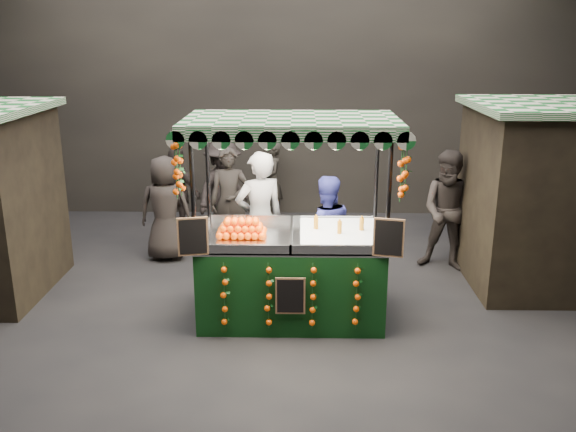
{
  "coord_description": "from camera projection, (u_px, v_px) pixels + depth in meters",
  "views": [
    {
      "loc": [
        0.54,
        -6.97,
        3.52
      ],
      "look_at": [
        0.39,
        0.58,
        1.25
      ],
      "focal_mm": 38.49,
      "sensor_mm": 36.0,
      "label": 1
    }
  ],
  "objects": [
    {
      "name": "juice_stall",
      "position": [
        292.0,
        259.0,
        7.71
      ],
      "size": [
        2.63,
        1.55,
        2.55
      ],
      "color": "black",
      "rests_on": "ground"
    },
    {
      "name": "shopper_5",
      "position": [
        514.0,
        210.0,
        9.48
      ],
      "size": [
        1.63,
        1.42,
        1.78
      ],
      "rotation": [
        0.0,
        0.0,
        2.49
      ],
      "color": "#2D2825",
      "rests_on": "ground"
    },
    {
      "name": "shopper_6",
      "position": [
        273.0,
        181.0,
        11.89
      ],
      "size": [
        0.47,
        0.62,
        1.51
      ],
      "rotation": [
        0.0,
        0.0,
        -1.35
      ],
      "color": "#2E2A25",
      "rests_on": "ground"
    },
    {
      "name": "shopper_3",
      "position": [
        223.0,
        190.0,
        10.77
      ],
      "size": [
        1.21,
        1.27,
        1.73
      ],
      "rotation": [
        0.0,
        0.0,
        0.88
      ],
      "color": "black",
      "rests_on": "ground"
    },
    {
      "name": "shopper_0",
      "position": [
        230.0,
        202.0,
        9.92
      ],
      "size": [
        0.65,
        0.44,
        1.77
      ],
      "rotation": [
        0.0,
        0.0,
        0.02
      ],
      "color": "#292421",
      "rests_on": "ground"
    },
    {
      "name": "vendor_blue",
      "position": [
        325.0,
        233.0,
        8.62
      ],
      "size": [
        0.88,
        0.73,
        1.63
      ],
      "rotation": [
        0.0,
        0.0,
        3.29
      ],
      "color": "navy",
      "rests_on": "ground"
    },
    {
      "name": "shopper_2",
      "position": [
        178.0,
        194.0,
        10.64
      ],
      "size": [
        1.05,
        0.83,
        1.66
      ],
      "rotation": [
        0.0,
        0.0,
        2.63
      ],
      "color": "#292221",
      "rests_on": "ground"
    },
    {
      "name": "vendor_grey",
      "position": [
        260.0,
        219.0,
        8.7
      ],
      "size": [
        0.84,
        0.72,
        1.95
      ],
      "rotation": [
        0.0,
        0.0,
        3.57
      ],
      "color": "gray",
      "rests_on": "ground"
    },
    {
      "name": "ground",
      "position": [
        256.0,
        325.0,
        7.7
      ],
      "size": [
        12.0,
        12.0,
        0.0
      ],
      "primitive_type": "plane",
      "color": "black",
      "rests_on": "ground"
    },
    {
      "name": "shopper_1",
      "position": [
        450.0,
        211.0,
        9.29
      ],
      "size": [
        1.08,
        0.96,
        1.84
      ],
      "rotation": [
        0.0,
        0.0,
        -0.35
      ],
      "color": "#2E2825",
      "rests_on": "ground"
    },
    {
      "name": "shopper_4",
      "position": [
        165.0,
        208.0,
        9.72
      ],
      "size": [
        0.83,
        0.54,
        1.68
      ],
      "rotation": [
        0.0,
        0.0,
        3.15
      ],
      "color": "black",
      "rests_on": "ground"
    },
    {
      "name": "market_hall",
      "position": [
        251.0,
        44.0,
        6.73
      ],
      "size": [
        12.1,
        10.1,
        5.05
      ],
      "color": "black",
      "rests_on": "ground"
    },
    {
      "name": "neighbour_stall_right",
      "position": [
        574.0,
        195.0,
        8.67
      ],
      "size": [
        3.0,
        2.2,
        2.6
      ],
      "color": "black",
      "rests_on": "ground"
    }
  ]
}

